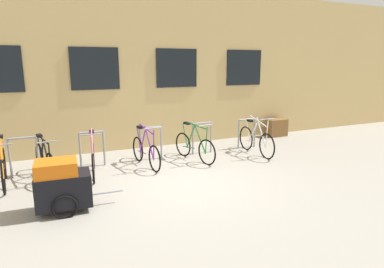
{
  "coord_description": "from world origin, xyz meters",
  "views": [
    {
      "loc": [
        -2.57,
        -6.19,
        2.5
      ],
      "look_at": [
        0.98,
        1.6,
        0.65
      ],
      "focal_mm": 30.71,
      "sensor_mm": 36.0,
      "label": 1
    }
  ],
  "objects_px": {
    "bicycle_purple": "(146,151)",
    "planter_box": "(276,128)",
    "bicycle_pink": "(93,159)",
    "bicycle_green": "(194,146)",
    "bike_trailer": "(62,185)",
    "bicycle_black": "(45,162)",
    "bicycle_orange": "(3,167)",
    "bicycle_white": "(256,140)"
  },
  "relations": [
    {
      "from": "bicycle_pink",
      "to": "bicycle_green",
      "type": "height_order",
      "value": "bicycle_pink"
    },
    {
      "from": "bicycle_white",
      "to": "planter_box",
      "type": "relative_size",
      "value": 2.52
    },
    {
      "from": "bike_trailer",
      "to": "bicycle_purple",
      "type": "bearing_deg",
      "value": 42.7
    },
    {
      "from": "bicycle_purple",
      "to": "planter_box",
      "type": "xyz_separation_m",
      "value": [
        5.15,
        1.41,
        -0.07
      ]
    },
    {
      "from": "bicycle_black",
      "to": "planter_box",
      "type": "height_order",
      "value": "bicycle_black"
    },
    {
      "from": "bicycle_black",
      "to": "bicycle_orange",
      "type": "distance_m",
      "value": 0.8
    },
    {
      "from": "bicycle_green",
      "to": "bicycle_orange",
      "type": "height_order",
      "value": "bicycle_green"
    },
    {
      "from": "bicycle_green",
      "to": "bicycle_orange",
      "type": "xyz_separation_m",
      "value": [
        -4.4,
        -0.0,
        0.01
      ]
    },
    {
      "from": "bicycle_black",
      "to": "bicycle_pink",
      "type": "distance_m",
      "value": 1.01
    },
    {
      "from": "bicycle_white",
      "to": "bicycle_orange",
      "type": "distance_m",
      "value": 6.23
    },
    {
      "from": "bicycle_white",
      "to": "planter_box",
      "type": "bearing_deg",
      "value": 39.04
    },
    {
      "from": "bicycle_pink",
      "to": "bicycle_purple",
      "type": "distance_m",
      "value": 1.3
    },
    {
      "from": "bicycle_black",
      "to": "bicycle_orange",
      "type": "bearing_deg",
      "value": -176.89
    },
    {
      "from": "bicycle_white",
      "to": "bike_trailer",
      "type": "height_order",
      "value": "bicycle_white"
    },
    {
      "from": "bicycle_pink",
      "to": "bicycle_white",
      "type": "bearing_deg",
      "value": -0.63
    },
    {
      "from": "bicycle_black",
      "to": "bicycle_orange",
      "type": "relative_size",
      "value": 0.99
    },
    {
      "from": "bicycle_green",
      "to": "planter_box",
      "type": "relative_size",
      "value": 2.36
    },
    {
      "from": "bicycle_green",
      "to": "bicycle_purple",
      "type": "xyz_separation_m",
      "value": [
        -1.31,
        0.05,
        -0.0
      ]
    },
    {
      "from": "bike_trailer",
      "to": "planter_box",
      "type": "height_order",
      "value": "bike_trailer"
    },
    {
      "from": "bike_trailer",
      "to": "planter_box",
      "type": "bearing_deg",
      "value": 24.62
    },
    {
      "from": "bicycle_black",
      "to": "bicycle_pink",
      "type": "height_order",
      "value": "bicycle_pink"
    },
    {
      "from": "bicycle_black",
      "to": "bicycle_white",
      "type": "distance_m",
      "value": 5.44
    },
    {
      "from": "bicycle_orange",
      "to": "bicycle_pink",
      "type": "bearing_deg",
      "value": -3.55
    },
    {
      "from": "bicycle_purple",
      "to": "bicycle_orange",
      "type": "bearing_deg",
      "value": -179.02
    },
    {
      "from": "bike_trailer",
      "to": "bicycle_orange",
      "type": "bearing_deg",
      "value": 119.76
    },
    {
      "from": "bicycle_black",
      "to": "bicycle_purple",
      "type": "relative_size",
      "value": 1.02
    },
    {
      "from": "bicycle_white",
      "to": "planter_box",
      "type": "distance_m",
      "value": 2.58
    },
    {
      "from": "planter_box",
      "to": "bicycle_purple",
      "type": "bearing_deg",
      "value": -164.66
    },
    {
      "from": "bicycle_black",
      "to": "planter_box",
      "type": "bearing_deg",
      "value": 10.82
    },
    {
      "from": "planter_box",
      "to": "bicycle_orange",
      "type": "bearing_deg",
      "value": -169.91
    },
    {
      "from": "bicycle_purple",
      "to": "bicycle_black",
      "type": "bearing_deg",
      "value": -179.76
    },
    {
      "from": "bicycle_pink",
      "to": "bicycle_purple",
      "type": "height_order",
      "value": "bicycle_pink"
    },
    {
      "from": "bicycle_pink",
      "to": "bike_trailer",
      "type": "height_order",
      "value": "bicycle_pink"
    },
    {
      "from": "bicycle_white",
      "to": "bicycle_orange",
      "type": "xyz_separation_m",
      "value": [
        -6.23,
        0.16,
        0.0
      ]
    },
    {
      "from": "bicycle_purple",
      "to": "bike_trailer",
      "type": "relative_size",
      "value": 1.15
    },
    {
      "from": "bicycle_green",
      "to": "bicycle_orange",
      "type": "relative_size",
      "value": 0.95
    },
    {
      "from": "bicycle_black",
      "to": "bicycle_pink",
      "type": "bearing_deg",
      "value": -8.79
    },
    {
      "from": "bicycle_white",
      "to": "bike_trailer",
      "type": "xyz_separation_m",
      "value": [
        -5.18,
        -1.67,
        0.08
      ]
    },
    {
      "from": "bicycle_pink",
      "to": "bicycle_purple",
      "type": "xyz_separation_m",
      "value": [
        1.29,
        0.16,
        -0.0
      ]
    },
    {
      "from": "bicycle_black",
      "to": "bicycle_green",
      "type": "distance_m",
      "value": 3.6
    },
    {
      "from": "bike_trailer",
      "to": "bicycle_black",
      "type": "bearing_deg",
      "value": 97.62
    },
    {
      "from": "bike_trailer",
      "to": "bicycle_pink",
      "type": "bearing_deg",
      "value": 66.4
    }
  ]
}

